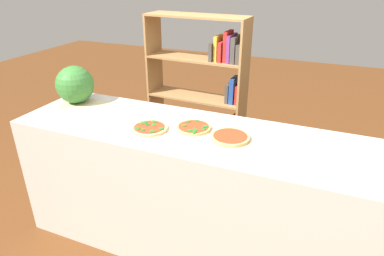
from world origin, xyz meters
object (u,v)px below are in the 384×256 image
(watermelon, at_px, (75,85))
(pizza_plain_2, at_px, (230,137))
(pizza_spinach_0, at_px, (149,128))
(pizza_spinach_1, at_px, (194,127))
(bookshelf, at_px, (209,104))

(watermelon, bearing_deg, pizza_plain_2, -6.59)
(pizza_spinach_0, bearing_deg, pizza_plain_2, 7.94)
(pizza_spinach_0, height_order, pizza_plain_2, pizza_spinach_0)
(pizza_spinach_0, xyz_separation_m, pizza_plain_2, (0.52, 0.07, 0.00))
(watermelon, bearing_deg, pizza_spinach_0, -16.17)
(pizza_plain_2, bearing_deg, pizza_spinach_0, -172.06)
(pizza_plain_2, relative_size, watermelon, 0.83)
(pizza_spinach_1, bearing_deg, pizza_spinach_0, -155.88)
(pizza_spinach_1, relative_size, bookshelf, 0.15)
(pizza_spinach_0, distance_m, pizza_spinach_1, 0.29)
(pizza_plain_2, height_order, bookshelf, bookshelf)
(pizza_spinach_1, bearing_deg, watermelon, 174.21)
(pizza_spinach_1, distance_m, watermelon, 1.04)
(pizza_spinach_1, xyz_separation_m, pizza_plain_2, (0.26, -0.04, 0.00))
(pizza_spinach_0, xyz_separation_m, bookshelf, (0.01, 1.13, -0.24))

